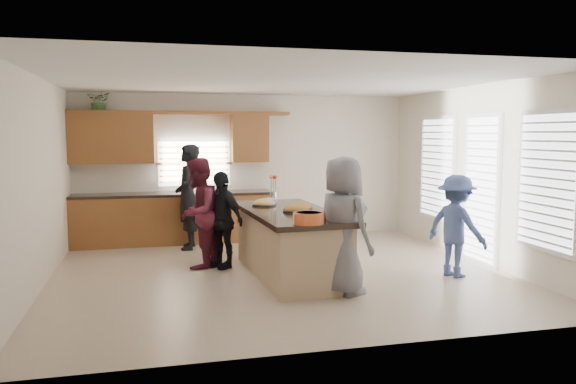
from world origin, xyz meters
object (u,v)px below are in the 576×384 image
object	(u,v)px
woman_right_back	(456,226)
woman_right_front	(343,226)
salad_bowl	(309,217)
island	(290,244)
woman_left_front	(221,220)
woman_left_back	(188,197)
woman_left_mid	(198,213)

from	to	relation	value
woman_right_back	woman_right_front	size ratio (longest dim) A/B	0.83
salad_bowl	island	bearing A→B (deg)	86.92
island	woman_left_front	distance (m)	1.19
woman_right_back	woman_left_front	bearing A→B (deg)	43.03
salad_bowl	woman_left_back	world-z (taller)	woman_left_back
woman_left_back	woman_left_front	world-z (taller)	woman_left_back
woman_left_front	woman_left_mid	bearing A→B (deg)	-139.02
woman_left_mid	woman_right_back	bearing A→B (deg)	94.25
island	salad_bowl	xyz separation A→B (m)	(-0.07, -1.21, 0.58)
woman_left_mid	woman_left_front	size ratio (longest dim) A/B	1.14
island	woman_left_back	bearing A→B (deg)	116.76
woman_left_mid	salad_bowl	bearing A→B (deg)	56.50
island	woman_right_front	world-z (taller)	woman_right_front
salad_bowl	woman_left_front	world-z (taller)	woman_left_front
woman_left_back	woman_right_front	size ratio (longest dim) A/B	1.05
salad_bowl	woman_right_back	distance (m)	2.45
woman_right_front	woman_right_back	bearing A→B (deg)	-102.36
salad_bowl	woman_right_back	xyz separation A→B (m)	(2.36, 0.58, -0.30)
salad_bowl	woman_right_front	bearing A→B (deg)	16.33
woman_right_back	woman_left_mid	bearing A→B (deg)	43.81
salad_bowl	woman_right_back	size ratio (longest dim) A/B	0.26
salad_bowl	woman_left_mid	world-z (taller)	woman_left_mid
island	woman_right_back	size ratio (longest dim) A/B	1.88
island	woman_left_front	xyz separation A→B (m)	(-0.90, 0.72, 0.29)
woman_left_back	island	bearing A→B (deg)	37.06
woman_left_front	woman_right_front	size ratio (longest dim) A/B	0.84
island	salad_bowl	bearing A→B (deg)	-96.04
woman_right_back	woman_right_front	bearing A→B (deg)	79.14
woman_left_front	woman_right_front	xyz separation A→B (m)	(1.32, -1.79, 0.14)
woman_left_mid	woman_right_front	world-z (taller)	woman_right_front
island	woman_right_back	world-z (taller)	woman_right_back
salad_bowl	woman_left_back	distance (m)	3.68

